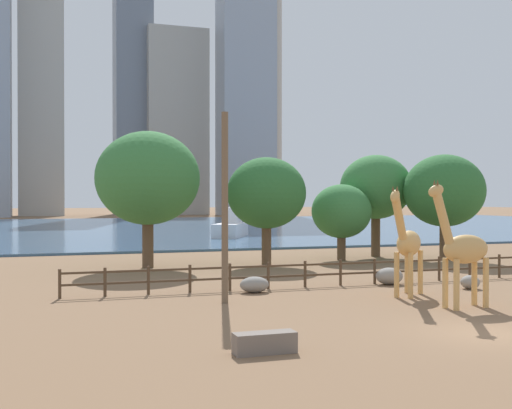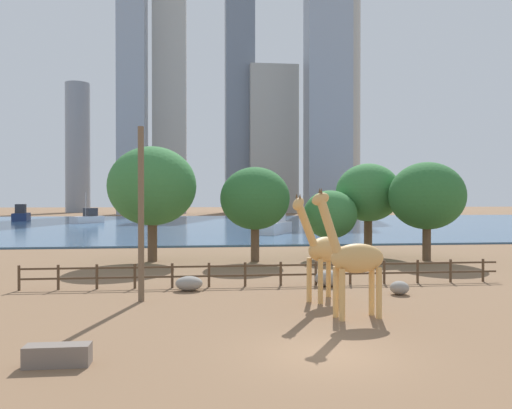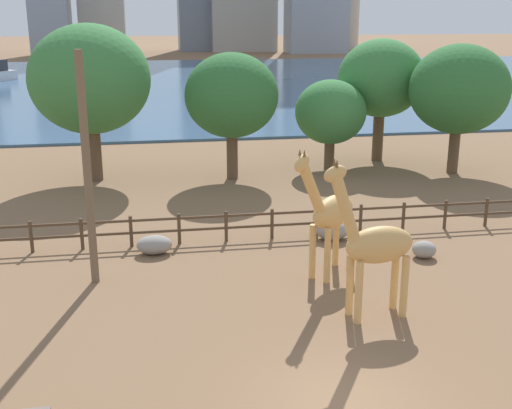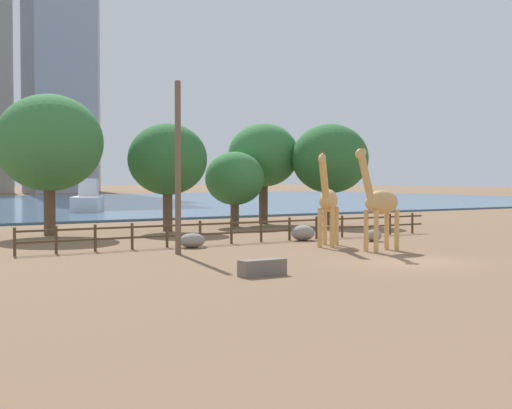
{
  "view_description": "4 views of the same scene",
  "coord_description": "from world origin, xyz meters",
  "views": [
    {
      "loc": [
        -13.74,
        -17.36,
        4.42
      ],
      "look_at": [
        -1.6,
        18.9,
        4.04
      ],
      "focal_mm": 45.0,
      "sensor_mm": 36.0,
      "label": 1
    },
    {
      "loc": [
        -3.72,
        -14.73,
        4.7
      ],
      "look_at": [
        -0.66,
        12.73,
        4.4
      ],
      "focal_mm": 35.0,
      "sensor_mm": 36.0,
      "label": 2
    },
    {
      "loc": [
        -4.38,
        -13.1,
        9.11
      ],
      "look_at": [
        -0.09,
        11.93,
        1.55
      ],
      "focal_mm": 45.0,
      "sensor_mm": 36.0,
      "label": 3
    },
    {
      "loc": [
        -23.83,
        -23.53,
        3.6
      ],
      "look_at": [
        2.71,
        15.61,
        1.92
      ],
      "focal_mm": 55.0,
      "sensor_mm": 36.0,
      "label": 4
    }
  ],
  "objects": [
    {
      "name": "tree_left_large",
      "position": [
        10.23,
        25.7,
        5.23
      ],
      "size": [
        5.39,
        5.39,
        7.69
      ],
      "color": "brown",
      "rests_on": "ground"
    },
    {
      "name": "boulder_near_fence",
      "position": [
        3.09,
        11.45,
        0.43
      ],
      "size": [
        1.43,
        1.16,
        0.87
      ],
      "primitive_type": "ellipsoid",
      "color": "gray",
      "rests_on": "ground"
    },
    {
      "name": "tree_right_tall",
      "position": [
        -7.34,
        23.43,
        5.67
      ],
      "size": [
        6.62,
        6.62,
        8.68
      ],
      "color": "brown",
      "rests_on": "ground"
    },
    {
      "name": "boulder_small",
      "position": [
        6.02,
        8.83,
        0.33
      ],
      "size": [
        0.93,
        0.89,
        0.66
      ],
      "primitive_type": "ellipsoid",
      "color": "gray",
      "rests_on": "ground"
    },
    {
      "name": "tree_center_broad",
      "position": [
        13.47,
        21.64,
        4.94
      ],
      "size": [
        5.72,
        5.72,
        7.53
      ],
      "color": "brown",
      "rests_on": "ground"
    },
    {
      "name": "tree_left_small",
      "position": [
        0.35,
        22.55,
        4.74
      ],
      "size": [
        5.24,
        5.24,
        7.12
      ],
      "color": "brown",
      "rests_on": "ground"
    },
    {
      "name": "giraffe_companion",
      "position": [
        1.85,
        7.74,
        2.38
      ],
      "size": [
        3.08,
        2.82,
        4.95
      ],
      "rotation": [
        0.0,
        0.0,
        3.86
      ],
      "color": "tan",
      "rests_on": "ground"
    },
    {
      "name": "ground_plane",
      "position": [
        0.0,
        80.0,
        0.0
      ],
      "size": [
        400.0,
        400.0,
        0.0
      ],
      "primitive_type": "plane",
      "color": "brown"
    },
    {
      "name": "tree_right_small",
      "position": [
        6.52,
        23.95,
        3.46
      ],
      "size": [
        4.27,
        4.27,
        5.4
      ],
      "color": "brown",
      "rests_on": "ground"
    },
    {
      "name": "boat_sailboat",
      "position": [
        5.94,
        50.09,
        1.29
      ],
      "size": [
        5.75,
        7.68,
        3.21
      ],
      "rotation": [
        0.0,
        0.0,
        4.22
      ],
      "color": "silver",
      "rests_on": "harbor_water"
    },
    {
      "name": "utility_pole",
      "position": [
        -6.44,
        8.57,
        4.02
      ],
      "size": [
        0.28,
        0.28,
        8.04
      ],
      "primitive_type": "cylinder",
      "color": "brown",
      "rests_on": "ground"
    },
    {
      "name": "boulder_by_pole",
      "position": [
        -4.32,
        11.02,
        0.37
      ],
      "size": [
        1.39,
        1.0,
        0.75
      ],
      "primitive_type": "ellipsoid",
      "color": "gray",
      "rests_on": "ground"
    },
    {
      "name": "harbor_water",
      "position": [
        0.0,
        77.0,
        0.1
      ],
      "size": [
        180.0,
        86.0,
        0.2
      ],
      "primitive_type": "cube",
      "color": "#3D6084",
      "rests_on": "ground"
    },
    {
      "name": "giraffe_tall",
      "position": [
        2.27,
        4.34,
        2.39
      ],
      "size": [
        3.14,
        1.17,
        5.15
      ],
      "rotation": [
        0.0,
        0.0,
        3.27
      ],
      "color": "tan",
      "rests_on": "ground"
    },
    {
      "name": "enclosure_fence",
      "position": [
        -0.17,
        12.0,
        0.76
      ],
      "size": [
        26.12,
        0.14,
        1.3
      ],
      "color": "#4C3826",
      "rests_on": "ground"
    }
  ]
}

